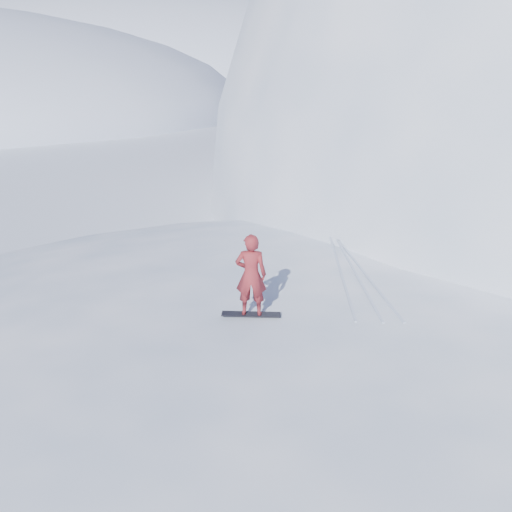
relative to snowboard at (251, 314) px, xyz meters
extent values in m
plane|color=white|center=(2.82, -2.77, -2.41)|extent=(400.00, 400.00, 0.00)
ellipsoid|color=white|center=(3.82, 0.23, -2.41)|extent=(36.00, 28.00, 4.80)
ellipsoid|color=white|center=(-37.18, 107.23, -2.41)|extent=(140.00, 90.00, 36.00)
ellipsoid|color=white|center=(0.82, 3.23, -2.41)|extent=(7.00, 6.30, 1.00)
cube|color=black|center=(0.00, 0.00, 0.00)|extent=(1.41, 0.35, 0.02)
imported|color=maroon|center=(0.00, 0.00, 1.00)|extent=(0.75, 0.52, 1.97)
cube|color=silver|center=(2.16, 2.89, 0.01)|extent=(0.62, 5.98, 0.04)
cube|color=silver|center=(2.56, 2.89, 0.01)|extent=(1.04, 5.93, 0.04)
cube|color=silver|center=(2.82, 2.89, 0.01)|extent=(1.49, 5.84, 0.04)
camera|label=1|loc=(1.51, -11.96, 6.04)|focal=40.00mm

